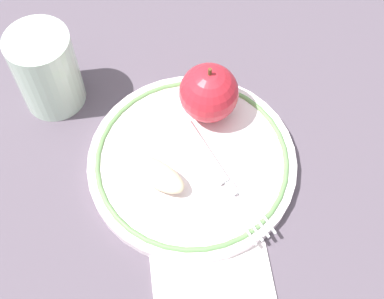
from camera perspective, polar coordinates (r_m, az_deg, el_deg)
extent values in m
plane|color=#564A57|center=(0.62, 1.14, -0.42)|extent=(2.00, 2.00, 0.00)
cylinder|color=white|center=(0.61, 0.00, -1.39)|extent=(0.24, 0.24, 0.01)
torus|color=#689957|center=(0.60, 0.00, -1.09)|extent=(0.22, 0.22, 0.01)
sphere|color=red|center=(0.61, 1.81, 6.06)|extent=(0.07, 0.07, 0.07)
cylinder|color=brown|center=(0.58, 1.91, 8.25)|extent=(0.00, 0.00, 0.01)
ellipsoid|color=beige|center=(0.58, -3.80, -2.64)|extent=(0.07, 0.07, 0.02)
cube|color=silver|center=(0.60, 1.60, -0.08)|extent=(0.09, 0.05, 0.00)
cube|color=silver|center=(0.58, 4.29, -4.14)|extent=(0.02, 0.01, 0.00)
cube|color=silver|center=(0.57, 5.25, -7.65)|extent=(0.06, 0.02, 0.00)
cube|color=silver|center=(0.57, 5.93, -7.28)|extent=(0.06, 0.02, 0.00)
cube|color=silver|center=(0.57, 6.61, -6.91)|extent=(0.06, 0.02, 0.00)
cube|color=silver|center=(0.57, 7.29, -6.54)|extent=(0.06, 0.02, 0.00)
cylinder|color=silver|center=(0.65, -15.26, 8.14)|extent=(0.07, 0.07, 0.10)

